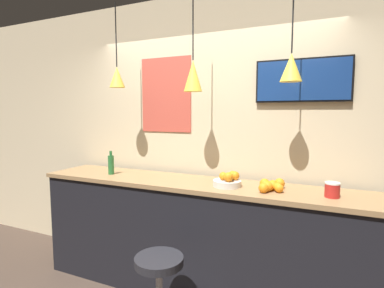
{
  "coord_description": "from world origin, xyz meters",
  "views": [
    {
      "loc": [
        1.12,
        -1.86,
        1.71
      ],
      "look_at": [
        0.0,
        0.63,
        1.42
      ],
      "focal_mm": 28.0,
      "sensor_mm": 36.0,
      "label": 1
    }
  ],
  "objects_px": {
    "fruit_bowl": "(228,181)",
    "mounted_tv": "(302,80)",
    "bar_stool": "(159,282)",
    "spread_jar": "(332,190)",
    "juice_bottle": "(111,164)"
  },
  "relations": [
    {
      "from": "bar_stool",
      "to": "mounted_tv",
      "type": "bearing_deg",
      "value": 47.75
    },
    {
      "from": "mounted_tv",
      "to": "fruit_bowl",
      "type": "bearing_deg",
      "value": -144.53
    },
    {
      "from": "fruit_bowl",
      "to": "spread_jar",
      "type": "relative_size",
      "value": 2.15
    },
    {
      "from": "fruit_bowl",
      "to": "mounted_tv",
      "type": "relative_size",
      "value": 0.31
    },
    {
      "from": "spread_jar",
      "to": "mounted_tv",
      "type": "height_order",
      "value": "mounted_tv"
    },
    {
      "from": "fruit_bowl",
      "to": "spread_jar",
      "type": "xyz_separation_m",
      "value": [
        0.82,
        -0.0,
        0.01
      ]
    },
    {
      "from": "spread_jar",
      "to": "mounted_tv",
      "type": "bearing_deg",
      "value": 124.94
    },
    {
      "from": "bar_stool",
      "to": "mounted_tv",
      "type": "height_order",
      "value": "mounted_tv"
    },
    {
      "from": "juice_bottle",
      "to": "spread_jar",
      "type": "bearing_deg",
      "value": 0.0
    },
    {
      "from": "bar_stool",
      "to": "spread_jar",
      "type": "bearing_deg",
      "value": 26.96
    },
    {
      "from": "bar_stool",
      "to": "mounted_tv",
      "type": "relative_size",
      "value": 0.79
    },
    {
      "from": "juice_bottle",
      "to": "mounted_tv",
      "type": "height_order",
      "value": "mounted_tv"
    },
    {
      "from": "mounted_tv",
      "to": "juice_bottle",
      "type": "bearing_deg",
      "value": -167.83
    },
    {
      "from": "fruit_bowl",
      "to": "juice_bottle",
      "type": "height_order",
      "value": "juice_bottle"
    },
    {
      "from": "bar_stool",
      "to": "fruit_bowl",
      "type": "bearing_deg",
      "value": 59.66
    }
  ]
}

